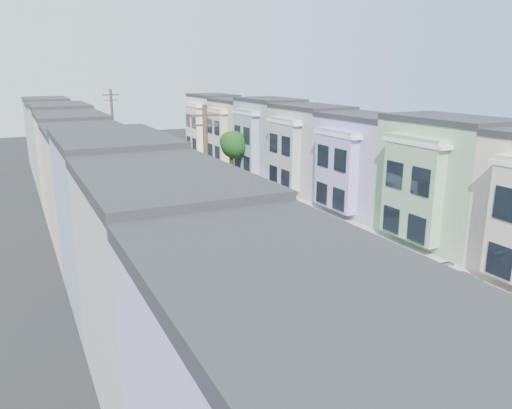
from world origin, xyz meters
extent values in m
plane|color=black|center=(0.00, 0.00, 0.00)|extent=(160.00, 160.00, 0.00)
cube|color=black|center=(0.00, 15.00, 0.01)|extent=(12.00, 70.00, 0.02)
cube|color=gray|center=(-6.05, 15.00, 0.07)|extent=(0.30, 70.00, 0.15)
cube|color=gray|center=(6.05, 15.00, 0.07)|extent=(0.30, 70.00, 0.15)
cube|color=gray|center=(-7.35, 15.00, 0.07)|extent=(2.60, 70.00, 0.15)
cube|color=gray|center=(7.35, 15.00, 0.07)|extent=(2.60, 70.00, 0.15)
cube|color=gold|center=(0.00, 15.00, 0.00)|extent=(0.12, 70.00, 0.01)
cube|color=#A8A0CA|center=(-11.15, 15.00, 0.00)|extent=(5.00, 70.00, 8.50)
cube|color=#A8A0CA|center=(11.15, 15.00, 0.00)|extent=(5.00, 70.00, 8.50)
sphere|color=#1D5819|center=(-6.30, -12.60, 4.56)|extent=(4.70, 4.70, 4.70)
cylinder|color=black|center=(-6.60, -3.67, 1.66)|extent=(0.44, 0.44, 3.32)
sphere|color=#1D5819|center=(-6.30, -3.67, 4.97)|extent=(4.70, 4.70, 4.70)
cylinder|color=black|center=(-6.60, 7.41, 1.60)|extent=(0.44, 0.44, 3.21)
sphere|color=#1D5819|center=(-6.30, 7.41, 4.70)|extent=(4.25, 4.25, 4.25)
cylinder|color=black|center=(-6.60, 18.98, 1.69)|extent=(0.44, 0.44, 3.37)
sphere|color=#1D5819|center=(-6.30, 18.98, 5.02)|extent=(4.70, 4.70, 4.70)
cylinder|color=black|center=(-6.60, 33.23, 1.60)|extent=(0.44, 0.44, 3.20)
sphere|color=#1D5819|center=(-6.30, 33.23, 4.72)|extent=(4.34, 4.34, 4.34)
cylinder|color=black|center=(6.60, 28.55, 1.36)|extent=(0.44, 0.44, 2.73)
sphere|color=#1D5819|center=(6.90, 28.55, 3.81)|extent=(3.10, 3.10, 3.10)
cylinder|color=#42301E|center=(-6.30, 2.00, 5.00)|extent=(0.26, 0.26, 10.00)
cube|color=#42301E|center=(-6.30, 2.00, 9.60)|extent=(1.60, 0.12, 0.12)
cylinder|color=#42301E|center=(-6.30, 28.00, 5.00)|extent=(0.26, 0.26, 10.00)
cube|color=#42301E|center=(-6.30, 28.00, 9.60)|extent=(1.60, 0.12, 0.12)
cube|color=silver|center=(1.60, 10.01, 1.77)|extent=(2.28, 4.09, 2.23)
cube|color=silver|center=(1.60, 13.01, 1.68)|extent=(2.28, 1.90, 2.06)
cube|color=black|center=(1.60, 10.87, 0.54)|extent=(2.10, 5.87, 0.23)
cube|color=#2D0A51|center=(1.26, 7.97, 2.04)|extent=(0.86, 0.04, 0.42)
cube|color=#198C1E|center=(2.02, 7.97, 2.04)|extent=(0.67, 0.04, 0.42)
cylinder|color=black|center=(0.57, 8.89, 0.43)|extent=(0.27, 0.86, 0.86)
cylinder|color=black|center=(2.62, 8.89, 0.43)|extent=(0.27, 0.86, 0.86)
cylinder|color=black|center=(0.57, 12.72, 0.43)|extent=(0.27, 0.86, 0.86)
cylinder|color=black|center=(2.62, 12.72, 0.43)|extent=(0.27, 0.86, 0.86)
imported|color=black|center=(2.41, 21.88, 0.67)|extent=(2.62, 4.99, 1.34)
imported|color=black|center=(-4.90, -6.99, 0.65)|extent=(1.63, 4.03, 1.30)
imported|color=#A1A3B5|center=(-4.90, 0.84, 0.61)|extent=(1.59, 3.80, 1.22)
imported|color=black|center=(-4.90, 11.67, 0.72)|extent=(2.82, 5.37, 1.44)
imported|color=slate|center=(4.90, -6.27, 0.74)|extent=(2.51, 5.09, 1.47)
imported|color=silver|center=(4.90, -3.81, 0.61)|extent=(1.47, 3.76, 1.22)
imported|color=black|center=(4.90, 17.08, 0.73)|extent=(1.96, 4.57, 1.45)
imported|color=black|center=(4.90, 26.55, 0.67)|extent=(1.43, 4.04, 1.35)
camera|label=1|loc=(-15.44, -22.65, 11.81)|focal=35.00mm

